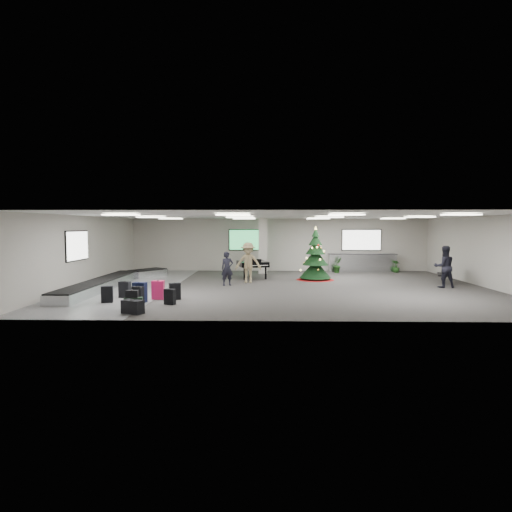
{
  "coord_description": "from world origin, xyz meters",
  "views": [
    {
      "loc": [
        -0.86,
        -19.18,
        2.74
      ],
      "look_at": [
        -1.3,
        1.0,
        1.33
      ],
      "focal_mm": 30.0,
      "sensor_mm": 36.0,
      "label": 1
    }
  ],
  "objects_px": {
    "service_counter": "(362,263)",
    "grand_piano": "(253,264)",
    "bench": "(445,272)",
    "potted_plant_right": "(396,266)",
    "potted_plant_left": "(338,265)",
    "traveler_bench": "(444,267)",
    "baggage_carousel": "(111,282)",
    "traveler_b": "(248,263)",
    "pink_suitcase": "(158,290)",
    "traveler_a": "(227,269)",
    "christmas_tree": "(315,261)"
  },
  "relations": [
    {
      "from": "service_counter",
      "to": "potted_plant_left",
      "type": "distance_m",
      "value": 1.79
    },
    {
      "from": "baggage_carousel",
      "to": "grand_piano",
      "type": "relative_size",
      "value": 4.56
    },
    {
      "from": "pink_suitcase",
      "to": "traveler_a",
      "type": "relative_size",
      "value": 0.46
    },
    {
      "from": "baggage_carousel",
      "to": "traveler_b",
      "type": "height_order",
      "value": "traveler_b"
    },
    {
      "from": "christmas_tree",
      "to": "grand_piano",
      "type": "bearing_deg",
      "value": 169.58
    },
    {
      "from": "grand_piano",
      "to": "traveler_bench",
      "type": "height_order",
      "value": "traveler_bench"
    },
    {
      "from": "pink_suitcase",
      "to": "potted_plant_left",
      "type": "distance_m",
      "value": 12.43
    },
    {
      "from": "christmas_tree",
      "to": "pink_suitcase",
      "type": "bearing_deg",
      "value": -137.58
    },
    {
      "from": "potted_plant_right",
      "to": "potted_plant_left",
      "type": "bearing_deg",
      "value": -176.24
    },
    {
      "from": "traveler_b",
      "to": "potted_plant_left",
      "type": "distance_m",
      "value": 6.78
    },
    {
      "from": "baggage_carousel",
      "to": "traveler_b",
      "type": "xyz_separation_m",
      "value": [
        6.16,
        1.49,
        0.77
      ]
    },
    {
      "from": "pink_suitcase",
      "to": "christmas_tree",
      "type": "distance_m",
      "value": 8.92
    },
    {
      "from": "christmas_tree",
      "to": "baggage_carousel",
      "type": "bearing_deg",
      "value": -164.32
    },
    {
      "from": "baggage_carousel",
      "to": "service_counter",
      "type": "relative_size",
      "value": 2.4
    },
    {
      "from": "pink_suitcase",
      "to": "traveler_a",
      "type": "bearing_deg",
      "value": 61.28
    },
    {
      "from": "service_counter",
      "to": "traveler_a",
      "type": "xyz_separation_m",
      "value": [
        -7.61,
        -6.26,
        0.24
      ]
    },
    {
      "from": "christmas_tree",
      "to": "bench",
      "type": "height_order",
      "value": "christmas_tree"
    },
    {
      "from": "potted_plant_left",
      "to": "potted_plant_right",
      "type": "bearing_deg",
      "value": 3.76
    },
    {
      "from": "christmas_tree",
      "to": "traveler_a",
      "type": "distance_m",
      "value": 4.84
    },
    {
      "from": "potted_plant_left",
      "to": "potted_plant_right",
      "type": "relative_size",
      "value": 1.27
    },
    {
      "from": "bench",
      "to": "potted_plant_left",
      "type": "height_order",
      "value": "bench"
    },
    {
      "from": "bench",
      "to": "traveler_a",
      "type": "relative_size",
      "value": 1.0
    },
    {
      "from": "potted_plant_right",
      "to": "service_counter",
      "type": "bearing_deg",
      "value": 163.84
    },
    {
      "from": "traveler_a",
      "to": "potted_plant_right",
      "type": "xyz_separation_m",
      "value": [
        9.49,
        5.71,
        -0.42
      ]
    },
    {
      "from": "service_counter",
      "to": "bench",
      "type": "xyz_separation_m",
      "value": [
        2.84,
        -5.14,
        -0.01
      ]
    },
    {
      "from": "traveler_bench",
      "to": "potted_plant_right",
      "type": "relative_size",
      "value": 2.6
    },
    {
      "from": "potted_plant_left",
      "to": "service_counter",
      "type": "bearing_deg",
      "value": 25.61
    },
    {
      "from": "bench",
      "to": "service_counter",
      "type": "bearing_deg",
      "value": 139.22
    },
    {
      "from": "potted_plant_left",
      "to": "potted_plant_right",
      "type": "distance_m",
      "value": 3.49
    },
    {
      "from": "grand_piano",
      "to": "potted_plant_left",
      "type": "distance_m",
      "value": 5.61
    },
    {
      "from": "service_counter",
      "to": "traveler_bench",
      "type": "bearing_deg",
      "value": -72.66
    },
    {
      "from": "pink_suitcase",
      "to": "traveler_bench",
      "type": "distance_m",
      "value": 12.44
    },
    {
      "from": "christmas_tree",
      "to": "grand_piano",
      "type": "xyz_separation_m",
      "value": [
        -3.22,
        0.59,
        -0.19
      ]
    },
    {
      "from": "pink_suitcase",
      "to": "grand_piano",
      "type": "relative_size",
      "value": 0.34
    },
    {
      "from": "potted_plant_left",
      "to": "pink_suitcase",
      "type": "bearing_deg",
      "value": -131.66
    },
    {
      "from": "service_counter",
      "to": "traveler_a",
      "type": "bearing_deg",
      "value": -140.59
    },
    {
      "from": "baggage_carousel",
      "to": "traveler_b",
      "type": "distance_m",
      "value": 6.38
    },
    {
      "from": "bench",
      "to": "potted_plant_right",
      "type": "bearing_deg",
      "value": 122.15
    },
    {
      "from": "grand_piano",
      "to": "service_counter",
      "type": "bearing_deg",
      "value": 14.25
    },
    {
      "from": "grand_piano",
      "to": "bench",
      "type": "distance_m",
      "value": 9.51
    },
    {
      "from": "traveler_bench",
      "to": "pink_suitcase",
      "type": "bearing_deg",
      "value": 16.42
    },
    {
      "from": "grand_piano",
      "to": "traveler_b",
      "type": "bearing_deg",
      "value": -109.06
    },
    {
      "from": "service_counter",
      "to": "grand_piano",
      "type": "bearing_deg",
      "value": -152.01
    },
    {
      "from": "service_counter",
      "to": "potted_plant_left",
      "type": "xyz_separation_m",
      "value": [
        -1.61,
        -0.77,
        -0.09
      ]
    },
    {
      "from": "bench",
      "to": "traveler_bench",
      "type": "height_order",
      "value": "traveler_bench"
    },
    {
      "from": "baggage_carousel",
      "to": "christmas_tree",
      "type": "distance_m",
      "value": 9.93
    },
    {
      "from": "baggage_carousel",
      "to": "grand_piano",
      "type": "bearing_deg",
      "value": 27.34
    },
    {
      "from": "traveler_b",
      "to": "traveler_bench",
      "type": "xyz_separation_m",
      "value": [
        8.79,
        -1.5,
        -0.04
      ]
    },
    {
      "from": "traveler_a",
      "to": "potted_plant_right",
      "type": "bearing_deg",
      "value": 10.18
    },
    {
      "from": "baggage_carousel",
      "to": "bench",
      "type": "xyz_separation_m",
      "value": [
        15.68,
        1.6,
        0.32
      ]
    }
  ]
}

